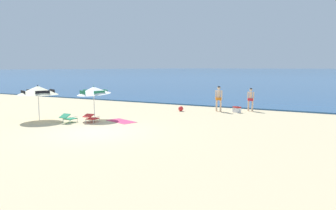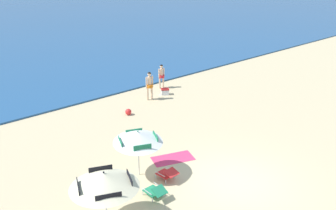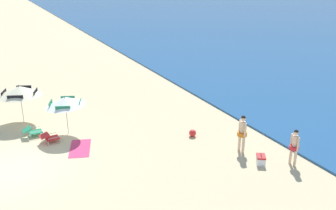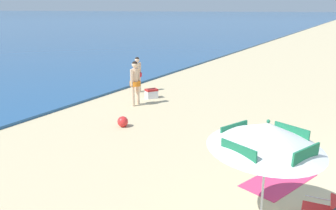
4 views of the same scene
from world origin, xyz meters
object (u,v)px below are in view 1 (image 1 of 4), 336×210
Objects in this scene: beach_ball at (181,109)px; beach_towel at (121,121)px; beach_umbrella_striped_main at (94,90)px; person_standing_near_shore at (251,98)px; beach_umbrella_striped_second at (38,90)px; person_standing_beside at (219,97)px; lounge_chair_beside_umbrella at (91,118)px; lounge_chair_under_umbrella at (68,118)px; cooler_box at (237,110)px.

beach_ball reaches higher than beach_towel.
beach_umbrella_striped_main is 10.65m from person_standing_near_shore.
beach_umbrella_striped_second is 13.72m from person_standing_near_shore.
beach_umbrella_striped_main is 1.50× the size of person_standing_beside.
lounge_chair_under_umbrella is at bearing -151.15° from lounge_chair_beside_umbrella.
cooler_box is at bearing 2.53° from person_standing_beside.
lounge_chair_under_umbrella is (-0.46, -1.61, -1.41)m from beach_umbrella_striped_main.
lounge_chair_beside_umbrella is (0.64, -1.01, -1.41)m from beach_umbrella_striped_main.
beach_umbrella_striped_main is 2.19m from lounge_chair_under_umbrella.
beach_umbrella_striped_second reaches higher than beach_towel.
person_standing_near_shore reaches higher than beach_towel.
beach_towel is at bearing 22.46° from beach_umbrella_striped_second.
beach_towel is (-1.26, -5.22, -0.17)m from beach_ball.
beach_ball is at bearing 62.53° from lounge_chair_under_umbrella.
lounge_chair_under_umbrella is (2.13, 0.15, -1.45)m from beach_umbrella_striped_second.
beach_umbrella_striped_second reaches higher than beach_umbrella_striped_main.
beach_towel is (-4.89, -6.39, -0.20)m from cooler_box.
beach_towel is at bearing -127.44° from cooler_box.
beach_umbrella_striped_second is at bearing -138.63° from cooler_box.
lounge_chair_beside_umbrella is at bearing -128.17° from person_standing_near_shore.
person_standing_beside reaches higher than lounge_chair_under_umbrella.
beach_umbrella_striped_second is at bearing -157.54° from beach_towel.
person_standing_beside is 1.50m from cooler_box.
cooler_box reaches higher than beach_towel.
lounge_chair_under_umbrella is 10.83m from cooler_box.
beach_towel is at bearing -119.79° from person_standing_beside.
person_standing_near_shore reaches higher than lounge_chair_under_umbrella.
lounge_chair_beside_umbrella reaches higher than cooler_box.
beach_umbrella_striped_second is at bearing -129.01° from beach_ball.
beach_umbrella_striped_main reaches higher than lounge_chair_beside_umbrella.
person_standing_near_shore is (7.41, 7.61, -0.76)m from beach_umbrella_striped_main.
person_standing_near_shore is at bearing 43.15° from beach_umbrella_striped_second.
beach_ball is 0.19× the size of beach_towel.
lounge_chair_under_umbrella is 0.56× the size of person_standing_near_shore.
beach_umbrella_striped_second reaches higher than beach_ball.
person_standing_near_shore is at bearing 53.65° from beach_towel.
beach_towel is (4.45, 1.84, -1.72)m from beach_umbrella_striped_second.
person_standing_near_shore is at bearing 28.36° from beach_ball.
beach_umbrella_striped_main is at bearing 74.21° from lounge_chair_under_umbrella.
beach_umbrella_striped_second is at bearing -136.85° from person_standing_near_shore.
beach_towel is at bearing 41.43° from lounge_chair_beside_umbrella.
beach_ball is at bearing 68.39° from lounge_chair_beside_umbrella.
beach_umbrella_striped_second is 5.12m from beach_towel.
beach_umbrella_striped_second is 1.49× the size of beach_towel.
cooler_box is at bearing 48.22° from lounge_chair_under_umbrella.
lounge_chair_beside_umbrella is 0.52× the size of person_standing_beside.
beach_umbrella_striped_main is 9.47m from cooler_box.
lounge_chair_under_umbrella is 2.58× the size of beach_ball.
person_standing_beside is at bearing 25.24° from beach_ball.
lounge_chair_under_umbrella reaches higher than cooler_box.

